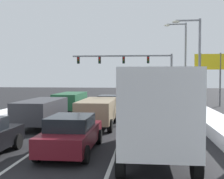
{
  "coord_description": "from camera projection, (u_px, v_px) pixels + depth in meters",
  "views": [
    {
      "loc": [
        2.82,
        -4.01,
        3.1
      ],
      "look_at": [
        -0.23,
        23.91,
        1.83
      ],
      "focal_mm": 46.77,
      "sensor_mm": 36.0,
      "label": 1
    }
  ],
  "objects": [
    {
      "name": "traffic_light_gantry",
      "position": [
        133.0,
        64.0,
        40.62
      ],
      "size": [
        14.0,
        0.47,
        6.2
      ],
      "color": "slate",
      "rests_on": "ground"
    },
    {
      "name": "snow_bank_left_shoulder",
      "position": [
        21.0,
        111.0,
        23.46
      ],
      "size": [
        1.51,
        40.52,
        0.62
      ],
      "primitive_type": "cube",
      "color": "white",
      "rests_on": "ground"
    },
    {
      "name": "snow_bank_right_shoulder",
      "position": [
        199.0,
        113.0,
        21.94
      ],
      "size": [
        1.86,
        40.52,
        0.66
      ],
      "primitive_type": "cube",
      "color": "white",
      "rests_on": "ground"
    },
    {
      "name": "ground_plane",
      "position": [
        100.0,
        124.0,
        19.06
      ],
      "size": [
        120.0,
        120.0,
        0.0
      ],
      "primitive_type": "plane",
      "color": "black"
    },
    {
      "name": "suv_charcoal_left_lane_second",
      "position": [
        41.0,
        111.0,
        17.73
      ],
      "size": [
        2.16,
        4.9,
        1.67
      ],
      "color": "#38383D",
      "rests_on": "ground"
    },
    {
      "name": "sedan_white_right_lane_third",
      "position": [
        153.0,
        103.0,
        25.7
      ],
      "size": [
        2.0,
        4.5,
        1.51
      ],
      "color": "silver",
      "rests_on": "ground"
    },
    {
      "name": "sedan_gray_right_lane_second",
      "position": [
        154.0,
        111.0,
        19.47
      ],
      "size": [
        2.0,
        4.5,
        1.51
      ],
      "color": "slate",
      "rests_on": "ground"
    },
    {
      "name": "lane_stripe_between_center_lane_and_left_lane",
      "position": [
        86.0,
        116.0,
        22.9
      ],
      "size": [
        0.14,
        40.52,
        0.01
      ],
      "primitive_type": "cube",
      "color": "silver",
      "rests_on": "ground"
    },
    {
      "name": "lane_stripe_between_right_lane_and_center_lane",
      "position": [
        129.0,
        116.0,
        22.53
      ],
      "size": [
        0.14,
        40.52,
        0.01
      ],
      "primitive_type": "cube",
      "color": "silver",
      "rests_on": "ground"
    },
    {
      "name": "suv_tan_center_lane_second",
      "position": [
        98.0,
        110.0,
        17.84
      ],
      "size": [
        2.16,
        4.9,
        1.67
      ],
      "color": "#937F60",
      "rests_on": "ground"
    },
    {
      "name": "roadside_sign_right",
      "position": [
        210.0,
        67.0,
        29.94
      ],
      "size": [
        3.2,
        0.16,
        5.5
      ],
      "color": "#59595B",
      "rests_on": "ground"
    },
    {
      "name": "street_lamp_right_far",
      "position": [
        183.0,
        56.0,
        34.46
      ],
      "size": [
        2.66,
        0.36,
        9.39
      ],
      "color": "gray",
      "rests_on": "ground"
    },
    {
      "name": "street_lamp_right_mid",
      "position": [
        196.0,
        56.0,
        27.14
      ],
      "size": [
        2.66,
        0.36,
        8.44
      ],
      "color": "gray",
      "rests_on": "ground"
    },
    {
      "name": "sedan_maroon_center_lane_nearest",
      "position": [
        71.0,
        134.0,
        11.91
      ],
      "size": [
        2.0,
        4.5,
        1.51
      ],
      "color": "maroon",
      "rests_on": "ground"
    },
    {
      "name": "box_truck_right_lane_nearest",
      "position": [
        155.0,
        108.0,
        11.07
      ],
      "size": [
        2.53,
        7.2,
        3.36
      ],
      "color": "#B7BABF",
      "rests_on": "ground"
    },
    {
      "name": "suv_green_left_lane_third",
      "position": [
        71.0,
        101.0,
        24.92
      ],
      "size": [
        2.16,
        4.9,
        1.67
      ],
      "color": "#1E5633",
      "rests_on": "ground"
    },
    {
      "name": "sedan_navy_center_lane_third",
      "position": [
        109.0,
        104.0,
        24.54
      ],
      "size": [
        2.0,
        4.5,
        1.51
      ],
      "color": "navy",
      "rests_on": "ground"
    }
  ]
}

